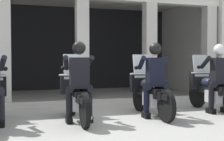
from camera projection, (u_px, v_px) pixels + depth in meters
ground_plane at (85, 100)px, 9.26m from camera, size 80.00×80.00×0.00m
station_building at (69, 32)px, 10.86m from camera, size 9.54×4.59×3.55m
kerb_strip at (86, 102)px, 8.27m from camera, size 9.04×0.24×0.12m
motorcycle_center_left at (77, 95)px, 6.16m from camera, size 0.62×2.04×1.35m
police_officer_center_left at (79, 75)px, 5.87m from camera, size 0.63×0.61×1.58m
motorcycle_center_right at (149, 93)px, 6.67m from camera, size 0.62×2.04×1.35m
police_officer_center_right at (155, 73)px, 6.38m from camera, size 0.63×0.61×1.58m
motorcycle_far_right at (211, 90)px, 7.21m from camera, size 0.62×2.04×1.35m
police_officer_far_right at (219, 72)px, 6.92m from camera, size 0.63×0.61×1.58m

